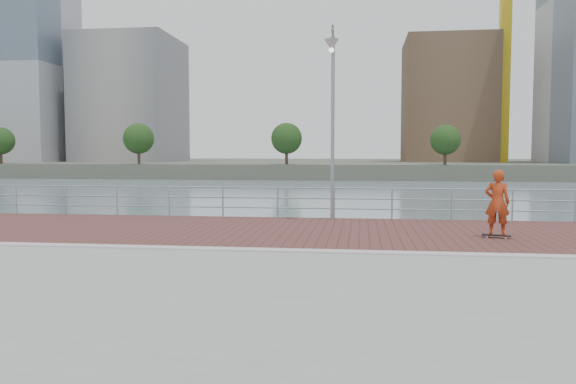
# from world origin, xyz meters

# --- Properties ---
(water) EXTENTS (400.00, 400.00, 0.00)m
(water) POSITION_xyz_m (0.00, 0.00, -2.00)
(water) COLOR slate
(water) RESTS_ON ground
(seawall) EXTENTS (40.00, 24.00, 2.00)m
(seawall) POSITION_xyz_m (0.00, -5.00, -1.00)
(seawall) COLOR gray
(seawall) RESTS_ON ground
(brick_lane) EXTENTS (40.00, 6.80, 0.02)m
(brick_lane) POSITION_xyz_m (0.00, 3.60, 0.01)
(brick_lane) COLOR brown
(brick_lane) RESTS_ON seawall
(curb) EXTENTS (40.00, 0.40, 0.06)m
(curb) POSITION_xyz_m (0.00, 0.00, 0.03)
(curb) COLOR #B7B5AD
(curb) RESTS_ON seawall
(far_shore) EXTENTS (320.00, 95.00, 2.50)m
(far_shore) POSITION_xyz_m (0.00, 122.50, -0.75)
(far_shore) COLOR #4C5142
(far_shore) RESTS_ON ground
(guardrail) EXTENTS (39.06, 0.06, 1.13)m
(guardrail) POSITION_xyz_m (0.00, 7.00, 0.69)
(guardrail) COLOR #8C9EA8
(guardrail) RESTS_ON brick_lane
(street_lamp) EXTENTS (0.47, 1.36, 6.39)m
(street_lamp) POSITION_xyz_m (0.98, 6.03, 4.54)
(street_lamp) COLOR gray
(street_lamp) RESTS_ON brick_lane
(skateboard) EXTENTS (0.79, 0.38, 0.09)m
(skateboard) POSITION_xyz_m (5.70, 2.83, 0.09)
(skateboard) COLOR black
(skateboard) RESTS_ON brick_lane
(skateboarder) EXTENTS (0.75, 0.58, 1.81)m
(skateboarder) POSITION_xyz_m (5.70, 2.83, 1.01)
(skateboarder) COLOR #AC3716
(skateboarder) RESTS_ON skateboard
(skyline) EXTENTS (233.00, 41.00, 64.40)m
(skyline) POSITION_xyz_m (32.08, 104.23, 24.50)
(skyline) COLOR #ADA38E
(skyline) RESTS_ON far_shore
(shoreline_trees) EXTENTS (144.88, 5.11, 6.81)m
(shoreline_trees) POSITION_xyz_m (4.09, 77.00, 4.53)
(shoreline_trees) COLOR #473323
(shoreline_trees) RESTS_ON far_shore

